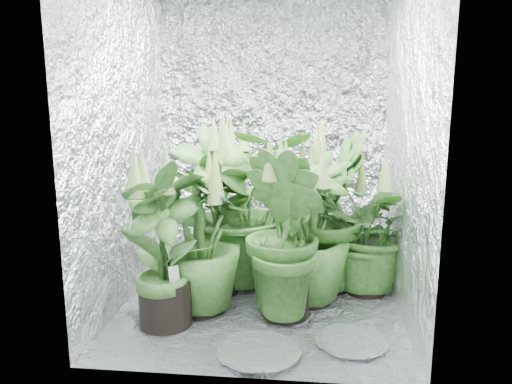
{
  "coord_description": "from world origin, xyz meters",
  "views": [
    {
      "loc": [
        0.26,
        -2.78,
        1.25
      ],
      "look_at": [
        -0.03,
        0.0,
        0.68
      ],
      "focal_mm": 35.0,
      "sensor_mm": 36.0,
      "label": 1
    }
  ],
  "objects_px": {
    "plant_b": "(216,212)",
    "plant_c": "(330,214)",
    "plant_e": "(368,229)",
    "plant_f": "(163,246)",
    "plant_d": "(201,241)",
    "circulation_fan": "(357,266)",
    "plant_a": "(245,206)",
    "plant_g": "(286,234)",
    "plant_h": "(309,232)"
  },
  "relations": [
    {
      "from": "plant_b",
      "to": "plant_c",
      "type": "distance_m",
      "value": 0.71
    },
    {
      "from": "plant_b",
      "to": "plant_e",
      "type": "bearing_deg",
      "value": 6.31
    },
    {
      "from": "plant_e",
      "to": "plant_f",
      "type": "distance_m",
      "value": 1.26
    },
    {
      "from": "plant_d",
      "to": "plant_e",
      "type": "bearing_deg",
      "value": 20.86
    },
    {
      "from": "plant_c",
      "to": "circulation_fan",
      "type": "distance_m",
      "value": 0.37
    },
    {
      "from": "plant_a",
      "to": "plant_e",
      "type": "distance_m",
      "value": 0.79
    },
    {
      "from": "plant_d",
      "to": "circulation_fan",
      "type": "xyz_separation_m",
      "value": [
        0.91,
        0.38,
        -0.25
      ]
    },
    {
      "from": "plant_e",
      "to": "circulation_fan",
      "type": "relative_size",
      "value": 2.34
    },
    {
      "from": "plant_b",
      "to": "plant_d",
      "type": "xyz_separation_m",
      "value": [
        -0.04,
        -0.27,
        -0.1
      ]
    },
    {
      "from": "plant_a",
      "to": "plant_g",
      "type": "relative_size",
      "value": 1.05
    },
    {
      "from": "plant_c",
      "to": "plant_d",
      "type": "bearing_deg",
      "value": -151.09
    },
    {
      "from": "plant_c",
      "to": "circulation_fan",
      "type": "relative_size",
      "value": 2.79
    },
    {
      "from": "plant_d",
      "to": "plant_f",
      "type": "height_order",
      "value": "plant_f"
    },
    {
      "from": "plant_b",
      "to": "circulation_fan",
      "type": "height_order",
      "value": "plant_b"
    },
    {
      "from": "plant_c",
      "to": "plant_g",
      "type": "relative_size",
      "value": 1.04
    },
    {
      "from": "plant_f",
      "to": "plant_h",
      "type": "height_order",
      "value": "plant_f"
    },
    {
      "from": "plant_h",
      "to": "plant_c",
      "type": "bearing_deg",
      "value": 59.47
    },
    {
      "from": "plant_g",
      "to": "plant_f",
      "type": "bearing_deg",
      "value": -164.91
    },
    {
      "from": "plant_f",
      "to": "circulation_fan",
      "type": "distance_m",
      "value": 1.25
    },
    {
      "from": "plant_e",
      "to": "plant_h",
      "type": "distance_m",
      "value": 0.41
    },
    {
      "from": "plant_b",
      "to": "plant_f",
      "type": "xyz_separation_m",
      "value": [
        -0.2,
        -0.47,
        -0.07
      ]
    },
    {
      "from": "plant_d",
      "to": "plant_e",
      "type": "xyz_separation_m",
      "value": [
        0.97,
        0.37,
        -0.01
      ]
    },
    {
      "from": "plant_a",
      "to": "plant_f",
      "type": "height_order",
      "value": "plant_a"
    },
    {
      "from": "plant_d",
      "to": "plant_b",
      "type": "bearing_deg",
      "value": 82.1
    },
    {
      "from": "plant_d",
      "to": "circulation_fan",
      "type": "relative_size",
      "value": 2.42
    },
    {
      "from": "plant_a",
      "to": "plant_c",
      "type": "xyz_separation_m",
      "value": [
        0.54,
        -0.04,
        -0.03
      ]
    },
    {
      "from": "plant_g",
      "to": "plant_b",
      "type": "bearing_deg",
      "value": 146.34
    },
    {
      "from": "plant_f",
      "to": "plant_h",
      "type": "xyz_separation_m",
      "value": [
        0.76,
        0.39,
        -0.01
      ]
    },
    {
      "from": "plant_c",
      "to": "plant_g",
      "type": "bearing_deg",
      "value": -120.02
    },
    {
      "from": "plant_a",
      "to": "plant_c",
      "type": "relative_size",
      "value": 1.02
    },
    {
      "from": "plant_a",
      "to": "plant_c",
      "type": "bearing_deg",
      "value": -4.19
    },
    {
      "from": "plant_c",
      "to": "plant_e",
      "type": "relative_size",
      "value": 1.19
    },
    {
      "from": "plant_a",
      "to": "plant_e",
      "type": "bearing_deg",
      "value": -5.67
    },
    {
      "from": "plant_f",
      "to": "plant_g",
      "type": "bearing_deg",
      "value": 15.09
    },
    {
      "from": "plant_a",
      "to": "plant_e",
      "type": "height_order",
      "value": "plant_a"
    },
    {
      "from": "plant_a",
      "to": "plant_b",
      "type": "bearing_deg",
      "value": -130.59
    },
    {
      "from": "plant_d",
      "to": "plant_e",
      "type": "height_order",
      "value": "plant_d"
    },
    {
      "from": "plant_e",
      "to": "plant_f",
      "type": "height_order",
      "value": "plant_f"
    },
    {
      "from": "plant_b",
      "to": "plant_h",
      "type": "distance_m",
      "value": 0.58
    },
    {
      "from": "plant_d",
      "to": "circulation_fan",
      "type": "distance_m",
      "value": 1.02
    },
    {
      "from": "plant_c",
      "to": "plant_f",
      "type": "xyz_separation_m",
      "value": [
        -0.89,
        -0.61,
        -0.04
      ]
    },
    {
      "from": "plant_f",
      "to": "circulation_fan",
      "type": "xyz_separation_m",
      "value": [
        1.07,
        0.58,
        -0.28
      ]
    },
    {
      "from": "plant_f",
      "to": "plant_g",
      "type": "distance_m",
      "value": 0.66
    },
    {
      "from": "plant_g",
      "to": "circulation_fan",
      "type": "bearing_deg",
      "value": 43.38
    },
    {
      "from": "plant_a",
      "to": "plant_h",
      "type": "xyz_separation_m",
      "value": [
        0.41,
        -0.26,
        -0.08
      ]
    },
    {
      "from": "plant_g",
      "to": "plant_d",
      "type": "bearing_deg",
      "value": 176.33
    },
    {
      "from": "plant_b",
      "to": "plant_g",
      "type": "relative_size",
      "value": 1.08
    },
    {
      "from": "plant_d",
      "to": "plant_a",
      "type": "bearing_deg",
      "value": 66.8
    },
    {
      "from": "plant_c",
      "to": "circulation_fan",
      "type": "xyz_separation_m",
      "value": [
        0.18,
        -0.03,
        -0.33
      ]
    },
    {
      "from": "plant_h",
      "to": "circulation_fan",
      "type": "xyz_separation_m",
      "value": [
        0.31,
        0.19,
        -0.27
      ]
    }
  ]
}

